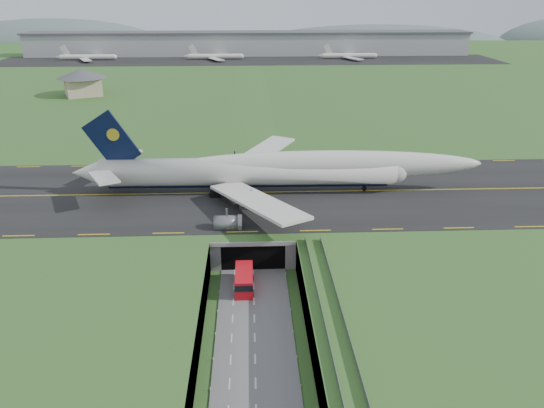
{
  "coord_description": "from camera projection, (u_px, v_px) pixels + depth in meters",
  "views": [
    {
      "loc": [
        -0.18,
        -79.66,
        49.34
      ],
      "look_at": [
        4.02,
        20.0,
        8.54
      ],
      "focal_mm": 35.0,
      "sensor_mm": 36.0,
      "label": 1
    }
  ],
  "objects": [
    {
      "name": "trench_road",
      "position": [
        254.0,
        317.0,
        85.37
      ],
      "size": [
        12.0,
        75.0,
        0.2
      ],
      "primitive_type": "cube",
      "color": "slate",
      "rests_on": "ground"
    },
    {
      "name": "taxiway",
      "position": [
        252.0,
        193.0,
        120.56
      ],
      "size": [
        800.0,
        44.0,
        0.18
      ],
      "primitive_type": "cube",
      "color": "black",
      "rests_on": "airfield_deck"
    },
    {
      "name": "shuttle_tram",
      "position": [
        244.0,
        280.0,
        92.93
      ],
      "size": [
        3.26,
        8.35,
        3.38
      ],
      "rotation": [
        0.0,
        0.0,
        -0.0
      ],
      "color": "red",
      "rests_on": "ground"
    },
    {
      "name": "airfield_deck",
      "position": [
        254.0,
        278.0,
        91.21
      ],
      "size": [
        800.0,
        800.0,
        6.0
      ],
      "primitive_type": "cube",
      "color": "gray",
      "rests_on": "ground"
    },
    {
      "name": "guideway",
      "position": [
        334.0,
        332.0,
        73.09
      ],
      "size": [
        3.0,
        53.0,
        7.05
      ],
      "color": "#A8A8A3",
      "rests_on": "ground"
    },
    {
      "name": "tunnel_portal",
      "position": [
        253.0,
        234.0,
        106.54
      ],
      "size": [
        17.0,
        22.3,
        6.0
      ],
      "color": "gray",
      "rests_on": "ground"
    },
    {
      "name": "jumbo_jet",
      "position": [
        277.0,
        170.0,
        119.12
      ],
      "size": [
        92.27,
        59.82,
        19.79
      ],
      "rotation": [
        0.0,
        0.0,
        -0.02
      ],
      "color": "silver",
      "rests_on": "ground"
    },
    {
      "name": "service_building",
      "position": [
        82.0,
        80.0,
        227.28
      ],
      "size": [
        27.24,
        27.24,
        11.3
      ],
      "rotation": [
        0.0,
        0.0,
        0.41
      ],
      "color": "#C3A98D",
      "rests_on": "ground"
    },
    {
      "name": "ground",
      "position": [
        254.0,
        293.0,
        92.35
      ],
      "size": [
        900.0,
        900.0,
        0.0
      ],
      "primitive_type": "plane",
      "color": "#356026",
      "rests_on": "ground"
    },
    {
      "name": "distant_hills",
      "position": [
        318.0,
        49.0,
        494.01
      ],
      "size": [
        700.0,
        91.0,
        60.0
      ],
      "color": "slate",
      "rests_on": "ground"
    },
    {
      "name": "cargo_terminal",
      "position": [
        249.0,
        43.0,
        363.94
      ],
      "size": [
        320.0,
        67.0,
        15.6
      ],
      "color": "#B2B2B2",
      "rests_on": "ground"
    }
  ]
}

